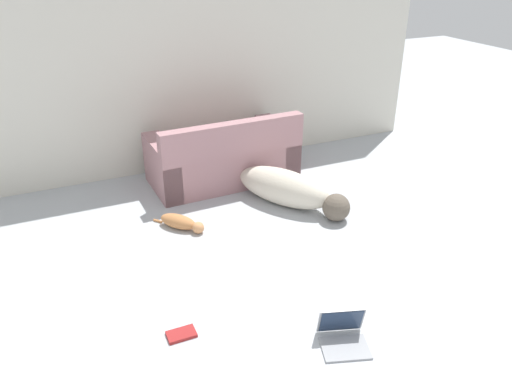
{
  "coord_description": "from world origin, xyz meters",
  "views": [
    {
      "loc": [
        -1.12,
        -1.49,
        2.46
      ],
      "look_at": [
        0.26,
        1.61,
        0.75
      ],
      "focal_mm": 35.0,
      "sensor_mm": 36.0,
      "label": 1
    }
  ],
  "objects_px": {
    "dog": "(289,189)",
    "cat": "(181,222)",
    "couch": "(223,159)",
    "laptop_open": "(343,332)",
    "book_red": "(181,334)"
  },
  "relations": [
    {
      "from": "dog",
      "to": "cat",
      "type": "height_order",
      "value": "dog"
    },
    {
      "from": "couch",
      "to": "dog",
      "type": "relative_size",
      "value": 1.15
    },
    {
      "from": "laptop_open",
      "to": "dog",
      "type": "bearing_deg",
      "value": 91.22
    },
    {
      "from": "couch",
      "to": "dog",
      "type": "xyz_separation_m",
      "value": [
        0.4,
        -0.83,
        -0.09
      ]
    },
    {
      "from": "book_red",
      "to": "couch",
      "type": "bearing_deg",
      "value": 62.51
    },
    {
      "from": "cat",
      "to": "book_red",
      "type": "relative_size",
      "value": 2.39
    },
    {
      "from": "laptop_open",
      "to": "book_red",
      "type": "relative_size",
      "value": 1.96
    },
    {
      "from": "couch",
      "to": "cat",
      "type": "xyz_separation_m",
      "value": [
        -0.76,
        -0.84,
        -0.2
      ]
    },
    {
      "from": "book_red",
      "to": "laptop_open",
      "type": "bearing_deg",
      "value": -26.43
    },
    {
      "from": "laptop_open",
      "to": "couch",
      "type": "bearing_deg",
      "value": 104.31
    },
    {
      "from": "dog",
      "to": "laptop_open",
      "type": "distance_m",
      "value": 2.0
    },
    {
      "from": "dog",
      "to": "cat",
      "type": "distance_m",
      "value": 1.16
    },
    {
      "from": "dog",
      "to": "laptop_open",
      "type": "bearing_deg",
      "value": -47.6
    },
    {
      "from": "dog",
      "to": "cat",
      "type": "bearing_deg",
      "value": -120.33
    },
    {
      "from": "cat",
      "to": "book_red",
      "type": "height_order",
      "value": "cat"
    }
  ]
}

